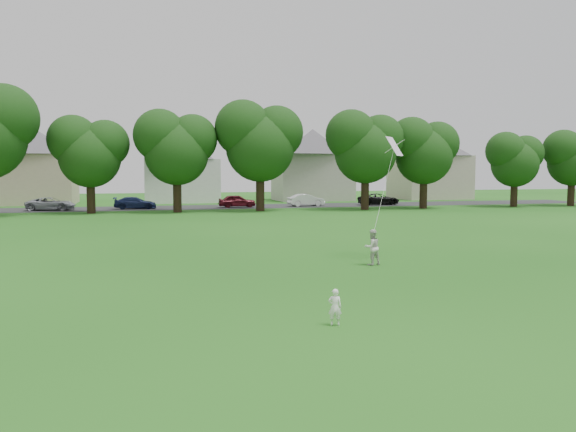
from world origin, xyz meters
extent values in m
plane|color=#1A5212|center=(0.00, 0.00, 0.00)|extent=(160.00, 160.00, 0.00)
cube|color=#2D2D30|center=(0.00, 42.00, 0.01)|extent=(90.00, 7.00, 0.01)
imported|color=white|center=(-0.10, -2.09, 0.44)|extent=(0.37, 0.29, 0.89)
imported|color=silver|center=(4.15, 5.63, 0.70)|extent=(0.78, 0.67, 1.40)
plane|color=white|center=(5.72, 7.08, 4.69)|extent=(1.04, 1.03, 0.80)
cylinder|color=white|center=(4.93, 6.36, 2.85)|extent=(0.01, 0.01, 4.26)
cylinder|color=black|center=(-8.73, 36.36, 1.63)|extent=(0.72, 0.72, 3.25)
cylinder|color=black|center=(-1.47, 35.75, 1.75)|extent=(0.74, 0.74, 3.50)
cylinder|color=black|center=(5.95, 35.51, 1.94)|extent=(0.77, 0.77, 3.88)
cylinder|color=black|center=(15.82, 34.64, 1.81)|extent=(0.75, 0.75, 3.62)
cylinder|color=black|center=(22.02, 34.91, 1.71)|extent=(0.73, 0.73, 3.42)
cylinder|color=black|center=(32.19, 34.88, 1.47)|extent=(0.69, 0.69, 2.94)
cylinder|color=black|center=(38.91, 34.64, 1.53)|extent=(0.70, 0.70, 3.06)
imported|color=gray|center=(-12.63, 41.00, 0.61)|extent=(4.52, 2.48, 1.20)
imported|color=#162046|center=(-5.13, 41.00, 0.59)|extent=(4.02, 1.74, 1.15)
imported|color=#5C121C|center=(4.73, 41.00, 0.64)|extent=(3.73, 1.51, 1.27)
imported|color=white|center=(11.92, 41.00, 0.63)|extent=(3.89, 1.63, 1.25)
imported|color=black|center=(20.05, 41.00, 0.62)|extent=(4.48, 2.24, 1.22)
cube|color=#C3B292|center=(-16.00, 52.00, 2.71)|extent=(8.76, 7.55, 5.43)
pyramid|color=#4F4C51|center=(-16.00, 52.00, 8.42)|extent=(12.63, 12.63, 2.99)
cube|color=white|center=(0.00, 52.00, 2.48)|extent=(8.34, 6.69, 4.95)
pyramid|color=#4F4C51|center=(0.00, 52.00, 7.68)|extent=(12.04, 12.04, 2.72)
cube|color=#B5AEA3|center=(16.00, 52.00, 2.83)|extent=(9.08, 6.32, 5.65)
pyramid|color=#4F4C51|center=(16.00, 52.00, 8.76)|extent=(13.10, 13.10, 3.11)
cube|color=beige|center=(32.00, 52.00, 2.78)|extent=(8.79, 7.51, 5.57)
pyramid|color=#4F4C51|center=(32.00, 52.00, 8.63)|extent=(12.67, 12.67, 3.06)
camera|label=1|loc=(-4.50, -14.51, 3.69)|focal=35.00mm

